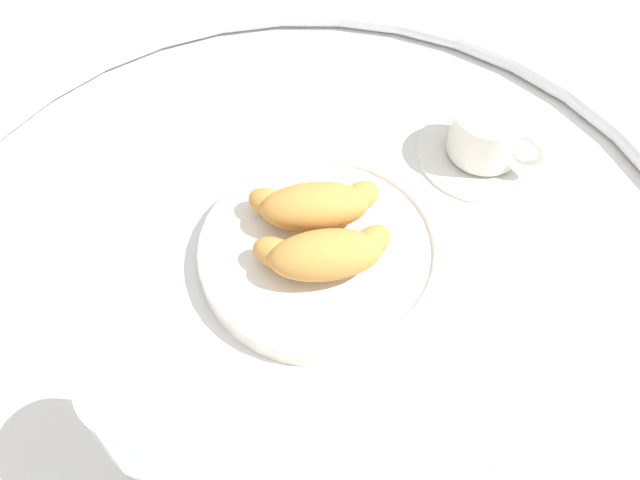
{
  "coord_description": "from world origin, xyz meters",
  "views": [
    {
      "loc": [
        -0.15,
        -0.31,
        0.54
      ],
      "look_at": [
        0.02,
        0.01,
        0.03
      ],
      "focal_mm": 39.05,
      "sensor_mm": 36.0,
      "label": 1
    }
  ],
  "objects": [
    {
      "name": "ground_plane",
      "position": [
        0.0,
        0.0,
        0.0
      ],
      "size": [
        2.2,
        2.2,
        0.0
      ],
      "primitive_type": "plane",
      "color": "silver"
    },
    {
      "name": "table_chrome_rim",
      "position": [
        0.0,
        0.0,
        0.01
      ],
      "size": [
        0.78,
        0.78,
        0.02
      ],
      "primitive_type": "torus",
      "color": "silver",
      "rests_on": "ground_plane"
    },
    {
      "name": "croissant_small",
      "position": [
        0.03,
        0.04,
        0.04
      ],
      "size": [
        0.13,
        0.1,
        0.04
      ],
      "color": "#CC893D",
      "rests_on": "pastry_plate"
    },
    {
      "name": "coffee_cup_near",
      "position": [
        0.24,
        0.05,
        0.03
      ],
      "size": [
        0.14,
        0.14,
        0.06
      ],
      "color": "silver",
      "rests_on": "ground_plane"
    },
    {
      "name": "pastry_plate",
      "position": [
        0.02,
        0.01,
        0.01
      ],
      "size": [
        0.23,
        0.23,
        0.02
      ],
      "color": "silver",
      "rests_on": "ground_plane"
    },
    {
      "name": "juice_glass_left",
      "position": [
        -0.17,
        -0.1,
        0.09
      ],
      "size": [
        0.08,
        0.08,
        0.14
      ],
      "color": "white",
      "rests_on": "ground_plane"
    },
    {
      "name": "croissant_large",
      "position": [
        0.02,
        -0.01,
        0.04
      ],
      "size": [
        0.13,
        0.09,
        0.04
      ],
      "color": "#CC893D",
      "rests_on": "pastry_plate"
    }
  ]
}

